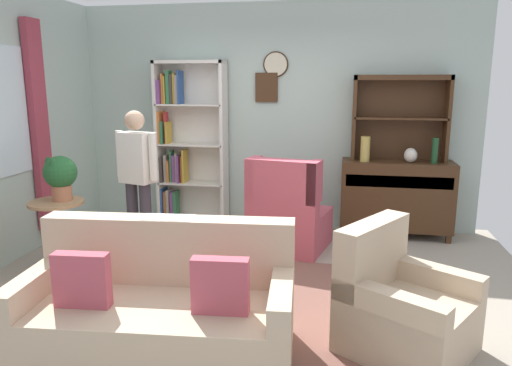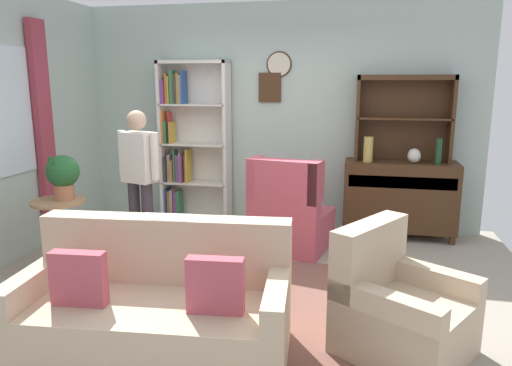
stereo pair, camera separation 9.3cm
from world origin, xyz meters
The scene contains 18 objects.
ground_plane centered at (0.00, 0.00, -0.01)m, with size 5.40×4.60×0.02m, color #9E9384.
wall_back centered at (0.00, 2.13, 1.40)m, with size 5.00×0.09×2.80m.
area_rug centered at (0.20, -0.30, 0.00)m, with size 2.94×2.14×0.01m, color brown.
bookshelf centered at (-1.15, 1.94, 1.03)m, with size 0.90×0.30×2.10m.
sideboard centered at (1.50, 1.86, 0.51)m, with size 1.30×0.45×0.92m.
sideboard_hutch centered at (1.50, 1.97, 1.56)m, with size 1.10×0.26×1.00m.
vase_tall centered at (1.11, 1.78, 1.07)m, with size 0.11×0.11×0.29m, color tan.
vase_round centered at (1.63, 1.79, 1.01)m, with size 0.15×0.15×0.17m, color beige.
bottle_wine centered at (1.89, 1.77, 1.07)m, with size 0.07×0.07×0.30m, color #194223.
couch_floral centered at (-0.32, -1.11, 0.31)m, with size 1.86×1.00×0.90m.
armchair_floral centered at (1.31, -0.74, 0.29)m, with size 1.06×1.05×0.88m.
wingback_chair centered at (0.29, 1.13, 0.38)m, with size 0.93×0.95×1.05m.
plant_stand centered at (-1.85, 0.11, 0.44)m, with size 0.52×0.52×0.71m.
potted_plant_large centered at (-1.81, 0.16, 0.97)m, with size 0.32×0.32×0.44m.
potted_plant_small centered at (-1.40, 0.25, 0.18)m, with size 0.23×0.23×0.31m.
person_reading centered at (-1.22, 0.61, 0.91)m, with size 0.52×0.29×1.56m.
coffee_table centered at (-0.16, -0.29, 0.35)m, with size 0.80×0.50×0.42m.
book_stack centered at (-0.06, -0.37, 0.45)m, with size 0.18×0.15×0.07m.
Camera 2 is at (0.96, -3.93, 1.85)m, focal length 33.64 mm.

